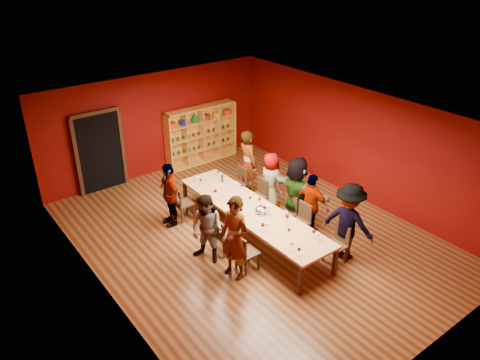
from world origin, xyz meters
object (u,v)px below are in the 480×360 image
Objects in this scene: person_left_1 at (235,238)px; person_right_0 at (348,222)px; person_left_2 at (207,229)px; person_right_4 at (248,164)px; person_right_1 at (311,205)px; wine_bottle at (222,178)px; chair_person_right_0 at (338,242)px; tasting_table at (252,211)px; chair_person_right_1 at (301,219)px; spittoon_bowl at (261,210)px; chair_person_left_2 at (223,234)px; person_left_4 at (170,194)px; chair_person_right_4 at (239,181)px; shelving_unit at (201,132)px; chair_person_right_2 at (288,211)px; chair_person_right_3 at (259,194)px; person_right_2 at (296,193)px; chair_person_left_4 at (181,202)px; person_right_3 at (271,181)px; chair_person_left_1 at (244,251)px.

person_left_1 reaches higher than person_right_0.
person_left_2 is 0.85× the size of person_right_4.
person_right_1 is 0.83× the size of person_right_4.
wine_bottle is at bearing 134.96° from person_left_1.
chair_person_right_0 is (2.07, -0.95, -0.43)m from person_left_1.
person_left_1 is at bearing -141.87° from tasting_table.
spittoon_bowl is at bearing 150.06° from chair_person_right_1.
chair_person_left_2 is 0.49× the size of person_right_0.
person_right_0 is at bearing 33.69° from person_left_2.
person_left_4 is 1.83× the size of chair_person_right_4.
tasting_table is 2.50× the size of person_right_0.
person_right_4 is (0.04, 3.55, 0.04)m from person_right_0.
chair_person_right_1 is (1.82, -0.58, 0.00)m from chair_person_left_2.
person_left_4 reaches higher than chair_person_left_2.
chair_person_right_1 is at bearing -17.78° from chair_person_left_2.
chair_person_right_1 is (0.91, -0.72, -0.20)m from tasting_table.
person_right_4 is (2.12, 1.83, 0.44)m from chair_person_left_2.
shelving_unit is 2.71m from chair_person_right_4.
person_left_2 is 0.88× the size of person_right_0.
chair_person_right_4 is 3.19× the size of wine_bottle.
chair_person_right_2 is at bearing -14.94° from tasting_table.
person_left_2 is 2.25m from chair_person_right_2.
person_left_1 is 2.12m from chair_person_right_1.
chair_person_right_3 reaches higher than tasting_table.
person_right_1 is (2.41, -2.38, -0.04)m from person_left_4.
chair_person_right_1 is (-0.26, 1.14, -0.41)m from person_right_0.
person_right_4 reaches higher than person_right_2.
chair_person_right_0 is 0.57× the size of person_right_1.
person_left_4 is at bearing 18.51° from person_right_0.
person_left_2 is (-2.71, -4.45, -0.19)m from shelving_unit.
shelving_unit reaches higher than person_left_4.
person_right_1 reaches higher than spittoon_bowl.
person_right_3 is (2.18, -0.84, 0.26)m from chair_person_left_4.
chair_person_left_2 and chair_person_right_2 have the same top height.
wine_bottle is at bearing 55.00° from chair_person_left_2.
wine_bottle reaches higher than chair_person_right_0.
chair_person_right_4 is at bearing 95.09° from person_right_4.
person_right_1 is (0.03, 1.14, -0.12)m from person_right_0.
person_right_2 is (2.38, -1.91, 0.09)m from person_left_4.
person_left_2 is at bearing 81.63° from person_right_2.
person_left_2 is at bearing 111.37° from person_right_3.
chair_person_left_2 is 0.49× the size of person_right_2.
wine_bottle is (-0.96, -0.18, -0.08)m from person_right_4.
chair_person_left_4 is at bearing 15.07° from person_right_0.
chair_person_right_1 is at bearing 80.33° from person_left_1.
person_right_4 is at bearing 50.88° from chair_person_left_1.
person_right_1 is at bearing 79.67° from person_left_1.
wine_bottle is at bearing -7.21° from chair_person_left_4.
person_right_3 is at bearing -17.11° from person_right_1.
person_right_4 is at bearing 40.80° from chair_person_left_2.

